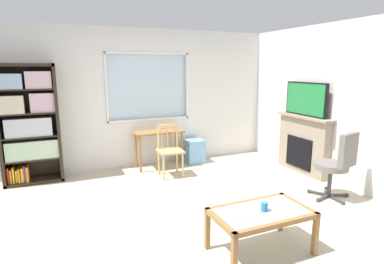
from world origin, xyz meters
The scene contains 12 objects.
ground centered at (0.00, 0.00, -0.01)m, with size 6.16×5.68×0.02m, color beige.
wall_back_with_window centered at (-0.01, 2.34, 1.26)m, with size 5.16×0.15×2.59m.
wall_right centered at (2.64, 0.00, 1.29)m, with size 0.12×4.88×2.59m, color silver.
bookshelf centered at (-1.97, 2.10, 1.02)m, with size 0.90×0.38×1.94m.
desk_under_window centered at (0.19, 1.99, 0.58)m, with size 0.92×0.42×0.71m.
wooden_chair centered at (0.22, 1.48, 0.46)m, with size 0.44×0.42×0.90m.
plastic_drawer_unit centered at (0.93, 2.04, 0.23)m, with size 0.35×0.40×0.46m, color #72ADDB.
fireplace centered at (2.49, 0.67, 0.52)m, with size 0.26×1.21×1.04m.
tv centered at (2.47, 0.67, 1.33)m, with size 0.06×0.94×0.58m.
office_chair centered at (2.05, -0.46, 0.55)m, with size 0.58×0.57×1.00m.
coffee_table centered at (0.27, -1.13, 0.39)m, with size 1.01×0.59×0.46m.
sippy_cup centered at (0.29, -1.14, 0.50)m, with size 0.07×0.07×0.09m, color #337FD6.
Camera 1 is at (-1.58, -3.57, 1.89)m, focal length 29.54 mm.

